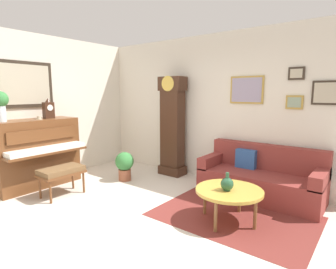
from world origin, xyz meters
TOP-DOWN VIEW (x-y plane):
  - ground_plane at (0.00, 0.00)m, footprint 6.40×6.00m
  - wall_left at (-2.60, 0.00)m, footprint 0.13×4.90m
  - wall_back at (0.02, 2.40)m, footprint 5.30×0.13m
  - area_rug at (1.17, 1.03)m, footprint 2.10×1.50m
  - piano at (-2.23, 0.00)m, footprint 0.87×1.44m
  - piano_bench at (-1.42, 0.00)m, footprint 0.42×0.70m
  - grandfather_clock at (-0.71, 2.10)m, footprint 0.52×0.34m
  - couch at (1.20, 1.98)m, footprint 1.90×0.80m
  - coffee_table at (1.17, 0.85)m, footprint 0.88×0.88m
  - mantel_clock at (-2.23, 0.29)m, footprint 0.13×0.18m
  - flower_vase at (-2.23, -0.52)m, footprint 0.26×0.26m
  - teacup at (-2.17, 0.07)m, footprint 0.12×0.12m
  - green_jug at (1.17, 0.79)m, footprint 0.17×0.17m
  - potted_plant at (-1.20, 1.20)m, footprint 0.36×0.36m

SIDE VIEW (x-z plane):
  - ground_plane at x=0.00m, z-range -0.10..0.00m
  - area_rug at x=1.17m, z-range 0.00..0.01m
  - couch at x=1.20m, z-range -0.11..0.73m
  - potted_plant at x=-1.20m, z-range 0.04..0.60m
  - piano_bench at x=-1.42m, z-range 0.17..0.65m
  - coffee_table at x=1.17m, z-range 0.19..0.64m
  - green_jug at x=1.17m, z-range 0.41..0.65m
  - piano at x=-2.23m, z-range 0.01..1.23m
  - grandfather_clock at x=-0.71m, z-range -0.05..1.98m
  - teacup at x=-2.17m, z-range 1.22..1.28m
  - mantel_clock at x=-2.23m, z-range 1.21..1.59m
  - wall_back at x=0.02m, z-range 0.00..2.80m
  - wall_left at x=-2.60m, z-range 0.01..2.81m
  - flower_vase at x=-2.23m, z-range 1.25..1.83m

